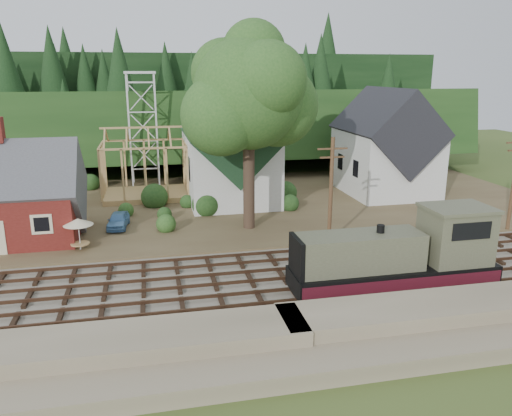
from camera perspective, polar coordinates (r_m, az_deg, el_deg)
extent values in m
plane|color=#384C1E|center=(30.66, -0.75, -8.52)|extent=(140.00, 140.00, 0.00)
cube|color=#7F7259|center=(23.34, 3.61, -16.78)|extent=(64.00, 5.00, 1.60)
cube|color=#726B5B|center=(30.62, -0.75, -8.38)|extent=(64.00, 11.00, 0.16)
cube|color=brown|center=(47.43, -5.09, 0.31)|extent=(64.00, 26.00, 0.30)
cube|color=#1E3F19|center=(70.80, -7.57, 5.13)|extent=(70.00, 28.96, 12.74)
cube|color=black|center=(86.55, -8.49, 6.94)|extent=(80.00, 20.00, 12.00)
cube|color=#5D1915|center=(41.16, -26.50, -0.66)|extent=(10.00, 7.00, 3.80)
cube|color=#4C4C51|center=(40.73, -26.81, 1.92)|extent=(10.80, 7.41, 7.41)
cube|color=silver|center=(48.89, -3.15, 4.83)|extent=(8.00, 12.00, 6.40)
cube|color=#17321E|center=(48.41, -3.21, 8.56)|extent=(8.40, 12.96, 8.40)
cube|color=silver|center=(42.32, -1.93, 10.32)|extent=(2.40, 2.40, 4.00)
cone|color=#17321E|center=(42.16, -1.98, 14.79)|extent=(5.37, 5.37, 2.60)
cube|color=silver|center=(52.86, 14.49, 5.17)|extent=(8.00, 10.00, 6.40)
cube|color=black|center=(52.42, 14.72, 8.61)|extent=(8.40, 10.80, 8.40)
cube|color=tan|center=(50.88, -12.40, 1.51)|extent=(8.00, 6.00, 0.50)
cube|color=tan|center=(49.76, -12.84, 8.97)|extent=(8.00, 0.18, 0.18)
cube|color=silver|center=(54.46, -14.25, 8.45)|extent=(0.18, 0.18, 12.00)
cube|color=silver|center=(54.43, -11.28, 8.62)|extent=(0.18, 0.18, 12.00)
cube|color=silver|center=(57.24, -14.18, 8.77)|extent=(0.18, 0.18, 12.00)
cube|color=silver|center=(57.21, -11.34, 8.93)|extent=(0.18, 0.18, 12.00)
cube|color=silver|center=(55.48, -13.14, 14.86)|extent=(3.20, 3.20, 0.25)
cylinder|color=#38281E|center=(39.08, -0.82, 3.38)|extent=(0.90, 0.90, 8.00)
sphere|color=#29541F|center=(38.27, -0.86, 12.95)|extent=(8.40, 8.40, 8.40)
sphere|color=#29541F|center=(39.86, 2.46, 11.59)|extent=(6.40, 6.40, 6.40)
sphere|color=#29541F|center=(37.20, -3.98, 10.53)|extent=(6.00, 6.00, 6.00)
cylinder|color=#4C331E|center=(36.00, 8.54, 1.68)|extent=(0.28, 0.28, 8.00)
cube|color=#4C331E|center=(35.39, 8.75, 6.72)|extent=(2.20, 0.12, 0.12)
cube|color=#4C331E|center=(35.49, 8.71, 5.76)|extent=(1.80, 0.12, 0.12)
cube|color=black|center=(30.42, 15.31, -8.61)|extent=(11.91, 2.48, 0.35)
cube|color=black|center=(30.14, 15.41, -7.35)|extent=(11.91, 2.88, 1.09)
cube|color=#4B4E39|center=(28.65, 11.74, -4.90)|extent=(7.15, 2.28, 2.08)
cube|color=#4B4E39|center=(31.31, 21.84, -2.91)|extent=(3.57, 2.78, 3.18)
cube|color=#4B4E39|center=(30.87, 22.14, -0.01)|extent=(3.77, 2.98, 0.20)
cube|color=black|center=(30.01, 23.44, -2.45)|extent=(2.38, 0.06, 0.99)
cube|color=#460F1A|center=(28.97, 16.74, -8.40)|extent=(11.91, 0.04, 0.69)
cube|color=#460F1A|center=(31.34, 14.19, -6.37)|extent=(11.91, 0.04, 0.69)
cylinder|color=black|center=(28.78, 14.04, -2.55)|extent=(0.44, 0.44, 0.69)
imported|color=#639ED5|center=(41.38, -15.48, -1.34)|extent=(1.88, 3.78, 1.24)
imported|color=red|center=(52.33, 17.33, 1.89)|extent=(4.25, 2.61, 1.10)
cylinder|color=silver|center=(37.03, -19.54, -2.99)|extent=(0.09, 0.09, 2.03)
cylinder|color=tan|center=(37.22, -19.45, -3.87)|extent=(1.29, 1.29, 0.07)
cone|color=beige|center=(36.74, -19.68, -1.48)|extent=(2.03, 2.03, 0.46)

